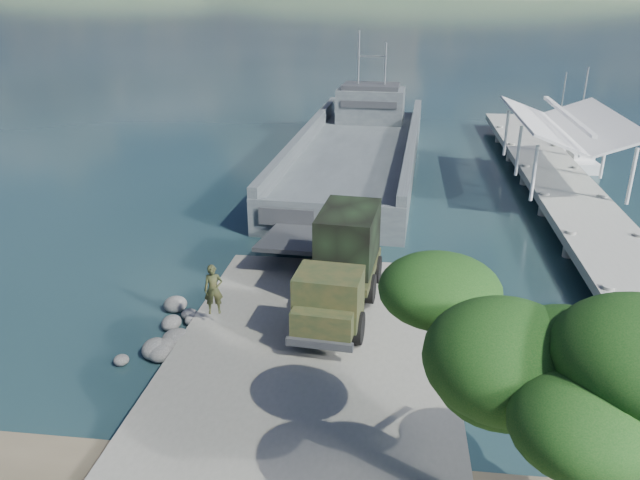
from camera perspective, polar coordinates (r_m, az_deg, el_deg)
The scene contains 10 objects.
ground at distance 23.51m, azimuth -0.46°, elevation -10.11°, with size 1400.00×1400.00×0.00m, color #163135.
boat_ramp at distance 22.54m, azimuth -0.79°, elevation -10.94°, with size 10.00×18.00×0.50m, color slate.
shoreline_rocks at distance 25.34m, azimuth -14.51°, elevation -8.28°, with size 3.20×5.60×0.90m, color #4D4D4B, non-canonical shape.
pier at distance 41.30m, azimuth 21.33°, elevation 5.46°, with size 6.40×44.00×6.10m.
landing_craft at distance 45.46m, azimuth 3.37°, elevation 7.40°, with size 9.86×33.08×9.72m.
military_truck at distance 24.80m, azimuth 2.03°, elevation -2.23°, with size 3.15×7.96×3.60m.
soldier at distance 24.23m, azimuth -9.65°, elevation -5.30°, with size 0.73×0.48×1.99m, color black.
sailboat_near at distance 50.48m, azimuth 22.25°, elevation 6.82°, with size 2.30×6.12×7.29m.
sailboat_far at distance 55.86m, azimuth 20.84°, elevation 8.36°, with size 2.09×5.19×6.15m.
overhang_tree at distance 13.68m, azimuth 24.44°, elevation -10.19°, with size 7.92×7.30×7.19m.
Camera 1 is at (2.54, -19.61, 12.72)m, focal length 35.00 mm.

